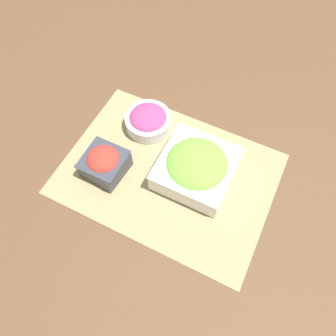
% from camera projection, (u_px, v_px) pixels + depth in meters
% --- Properties ---
extents(ground_plane, '(3.00, 3.00, 0.00)m').
position_uv_depth(ground_plane, '(168.00, 174.00, 0.95)').
color(ground_plane, '#513823').
extents(placemat, '(0.60, 0.43, 0.00)m').
position_uv_depth(placemat, '(168.00, 173.00, 0.95)').
color(placemat, '#937F56').
rests_on(placemat, ground_plane).
extents(tomato_bowl, '(0.12, 0.12, 0.08)m').
position_uv_depth(tomato_bowl, '(104.00, 163.00, 0.92)').
color(tomato_bowl, '#333842').
rests_on(tomato_bowl, placemat).
extents(lettuce_bowl, '(0.20, 0.20, 0.09)m').
position_uv_depth(lettuce_bowl, '(196.00, 167.00, 0.90)').
color(lettuce_bowl, white).
rests_on(lettuce_bowl, placemat).
extents(onion_bowl, '(0.14, 0.14, 0.06)m').
position_uv_depth(onion_bowl, '(148.00, 120.00, 1.00)').
color(onion_bowl, silver).
rests_on(onion_bowl, placemat).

